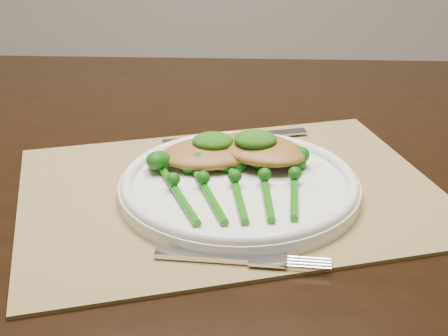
{
  "coord_description": "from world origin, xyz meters",
  "views": [
    {
      "loc": [
        -0.09,
        -0.85,
        1.11
      ],
      "look_at": [
        -0.1,
        -0.18,
        0.78
      ],
      "focal_mm": 50.0,
      "sensor_mm": 36.0,
      "label": 1
    }
  ],
  "objects_px": {
    "dinner_plate": "(239,184)",
    "chicken_fillet_left": "(212,153)",
    "broccolini_bundle": "(237,191)",
    "placemat": "(230,191)"
  },
  "relations": [
    {
      "from": "placemat",
      "to": "broccolini_bundle",
      "type": "relative_size",
      "value": 2.62
    },
    {
      "from": "dinner_plate",
      "to": "chicken_fillet_left",
      "type": "height_order",
      "value": "chicken_fillet_left"
    },
    {
      "from": "placemat",
      "to": "dinner_plate",
      "type": "distance_m",
      "value": 0.02
    },
    {
      "from": "chicken_fillet_left",
      "to": "broccolini_bundle",
      "type": "relative_size",
      "value": 0.67
    },
    {
      "from": "placemat",
      "to": "broccolini_bundle",
      "type": "bearing_deg",
      "value": -95.3
    },
    {
      "from": "placemat",
      "to": "chicken_fillet_left",
      "type": "bearing_deg",
      "value": 103.97
    },
    {
      "from": "dinner_plate",
      "to": "chicken_fillet_left",
      "type": "distance_m",
      "value": 0.07
    },
    {
      "from": "dinner_plate",
      "to": "broccolini_bundle",
      "type": "height_order",
      "value": "broccolini_bundle"
    },
    {
      "from": "dinner_plate",
      "to": "chicken_fillet_left",
      "type": "bearing_deg",
      "value": 121.88
    },
    {
      "from": "placemat",
      "to": "chicken_fillet_left",
      "type": "xyz_separation_m",
      "value": [
        -0.02,
        0.04,
        0.03
      ]
    }
  ]
}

